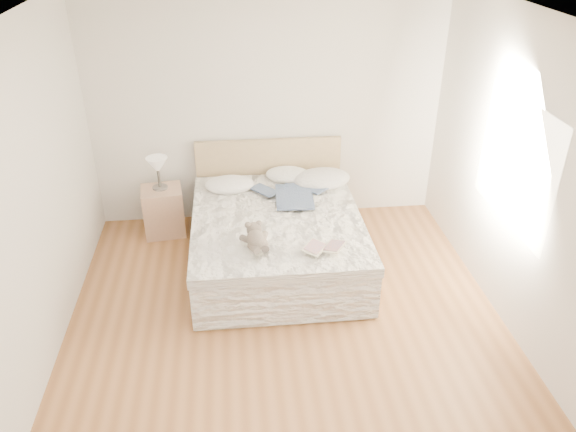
# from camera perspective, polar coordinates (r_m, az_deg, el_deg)

# --- Properties ---
(floor) EXTENTS (4.00, 4.50, 0.00)m
(floor) POSITION_cam_1_polar(r_m,az_deg,el_deg) (5.17, 0.02, -11.82)
(floor) COLOR brown
(floor) RESTS_ON ground
(ceiling) EXTENTS (4.00, 4.50, 0.00)m
(ceiling) POSITION_cam_1_polar(r_m,az_deg,el_deg) (3.95, 0.03, 19.12)
(ceiling) COLOR white
(ceiling) RESTS_ON ground
(wall_back) EXTENTS (4.00, 0.02, 2.70)m
(wall_back) POSITION_cam_1_polar(r_m,az_deg,el_deg) (6.46, -2.12, 10.85)
(wall_back) COLOR silver
(wall_back) RESTS_ON ground
(wall_left) EXTENTS (0.02, 4.50, 2.70)m
(wall_left) POSITION_cam_1_polar(r_m,az_deg,el_deg) (4.66, -25.27, 0.18)
(wall_left) COLOR silver
(wall_left) RESTS_ON ground
(wall_right) EXTENTS (0.02, 4.50, 2.70)m
(wall_right) POSITION_cam_1_polar(r_m,az_deg,el_deg) (5.00, 23.51, 2.53)
(wall_right) COLOR silver
(wall_right) RESTS_ON ground
(window) EXTENTS (0.02, 1.30, 1.10)m
(window) POSITION_cam_1_polar(r_m,az_deg,el_deg) (5.19, 22.14, 5.02)
(window) COLOR white
(window) RESTS_ON wall_right
(bed) EXTENTS (1.72, 2.14, 1.00)m
(bed) POSITION_cam_1_polar(r_m,az_deg,el_deg) (5.94, -1.19, -2.02)
(bed) COLOR tan
(bed) RESTS_ON floor
(nightstand) EXTENTS (0.50, 0.45, 0.56)m
(nightstand) POSITION_cam_1_polar(r_m,az_deg,el_deg) (6.63, -12.52, 0.51)
(nightstand) COLOR tan
(nightstand) RESTS_ON floor
(table_lamp) EXTENTS (0.27, 0.27, 0.37)m
(table_lamp) POSITION_cam_1_polar(r_m,az_deg,el_deg) (6.41, -13.11, 4.91)
(table_lamp) COLOR #504945
(table_lamp) RESTS_ON nightstand
(pillow_left) EXTENTS (0.55, 0.39, 0.16)m
(pillow_left) POSITION_cam_1_polar(r_m,az_deg,el_deg) (6.30, -5.95, 3.19)
(pillow_left) COLOR white
(pillow_left) RESTS_ON bed
(pillow_middle) EXTENTS (0.60, 0.49, 0.16)m
(pillow_middle) POSITION_cam_1_polar(r_m,az_deg,el_deg) (6.49, 0.05, 4.21)
(pillow_middle) COLOR white
(pillow_middle) RESTS_ON bed
(pillow_right) EXTENTS (0.73, 0.57, 0.20)m
(pillow_right) POSITION_cam_1_polar(r_m,az_deg,el_deg) (6.41, 3.43, 3.78)
(pillow_right) COLOR silver
(pillow_right) RESTS_ON bed
(blouse) EXTENTS (0.66, 0.70, 0.02)m
(blouse) POSITION_cam_1_polar(r_m,az_deg,el_deg) (6.03, 0.65, 1.98)
(blouse) COLOR #324160
(blouse) RESTS_ON bed
(photo_book) EXTENTS (0.35, 0.27, 0.02)m
(photo_book) POSITION_cam_1_polar(r_m,az_deg,el_deg) (6.30, -5.54, 3.14)
(photo_book) COLOR silver
(photo_book) RESTS_ON bed
(childrens_book) EXTENTS (0.44, 0.41, 0.02)m
(childrens_book) POSITION_cam_1_polar(r_m,az_deg,el_deg) (5.16, 3.72, -3.22)
(childrens_book) COLOR beige
(childrens_book) RESTS_ON bed
(teddy_bear) EXTENTS (0.30, 0.38, 0.18)m
(teddy_bear) POSITION_cam_1_polar(r_m,az_deg,el_deg) (5.14, -3.20, -3.02)
(teddy_bear) COLOR #695C51
(teddy_bear) RESTS_ON bed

